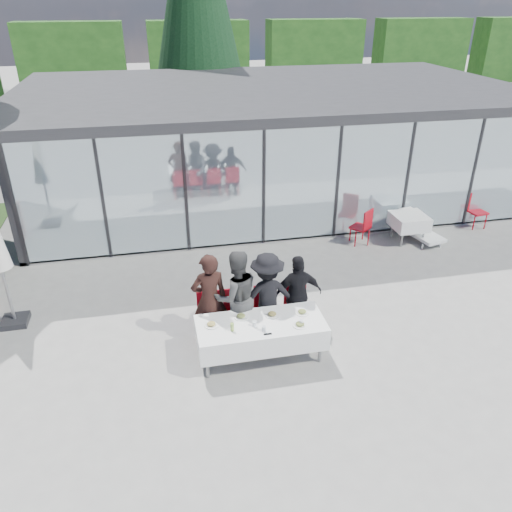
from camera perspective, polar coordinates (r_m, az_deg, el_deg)
The scene contains 24 objects.
ground at distance 9.63m, azimuth 0.07°, elevation -9.56°, with size 90.00×90.00×0.00m, color gray.
pavilion at distance 16.49m, azimuth 1.03°, elevation 14.77°, with size 14.80×8.80×3.44m.
treeline at distance 35.69m, azimuth -13.42°, elevation 21.16°, with size 62.50×2.00×4.40m.
dining_table at distance 8.92m, azimuth 0.54°, elevation -8.73°, with size 2.26×0.96×0.75m.
diner_a at distance 9.15m, azimuth -5.34°, elevation -4.95°, with size 0.67×0.67×1.83m, color black.
diner_chair_a at distance 9.42m, azimuth -5.30°, elevation -6.65°, with size 0.44×0.44×0.97m.
diner_b at distance 9.20m, azimuth -2.26°, elevation -4.63°, with size 0.89×0.89×1.83m, color #4A4A4A.
diner_chair_b at distance 9.47m, azimuth -2.30°, elevation -6.32°, with size 0.44×0.44×0.97m.
diner_c at distance 9.33m, azimuth 1.28°, elevation -4.53°, with size 1.11×1.11×1.72m, color black.
diner_chair_c at distance 9.56m, azimuth 1.15°, elevation -5.92°, with size 0.44×0.44×0.97m.
diner_d at distance 9.49m, azimuth 4.79°, elevation -4.39°, with size 0.94×0.94×1.61m, color black.
diner_chair_d at distance 9.70m, azimuth 4.61°, elevation -5.50°, with size 0.44×0.44×0.97m.
plate_a at distance 8.73m, azimuth -5.13°, elevation -7.80°, with size 0.25×0.25×0.07m.
plate_b at distance 8.91m, azimuth -1.72°, elevation -6.91°, with size 0.25×0.25×0.07m.
plate_c at distance 8.96m, azimuth 1.86°, elevation -6.68°, with size 0.25×0.25×0.07m.
plate_d at distance 9.05m, azimuth 5.29°, elevation -6.39°, with size 0.25×0.25×0.07m.
plate_extra at distance 8.73m, azimuth 5.05°, elevation -7.81°, with size 0.25×0.25×0.07m.
juice_bottle at distance 8.57m, azimuth -2.75°, elevation -8.11°, with size 0.06×0.06×0.15m, color #91B24A.
drinking_glasses at distance 8.65m, azimuth 1.98°, elevation -7.91°, with size 0.87×0.24×0.10m.
folded_eyeglasses at distance 8.51m, azimuth 1.35°, elevation -8.91°, with size 0.14×0.03×0.01m, color black.
spare_table_right at distance 13.72m, azimuth 17.09°, elevation 3.78°, with size 0.86×0.86×0.74m.
spare_chair_a at distance 15.32m, azimuth 23.84°, elevation 5.04°, with size 0.50×0.50×0.97m.
spare_chair_b at distance 13.24m, azimuth 12.19°, elevation 3.46°, with size 0.62×0.62×0.97m.
lounger at distance 14.12m, azimuth 18.01°, elevation 3.02°, with size 0.87×1.43×0.72m.
Camera 1 is at (-1.59, -7.50, 5.83)m, focal length 35.00 mm.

